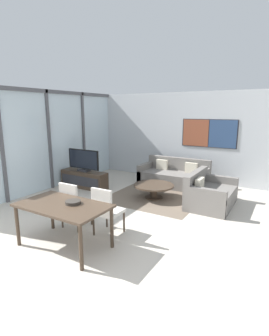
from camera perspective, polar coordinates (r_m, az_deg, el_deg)
ground_plane at (r=4.39m, az=-20.31°, el=-19.05°), size 24.00×24.00×0.00m
wall_back at (r=8.63m, az=10.33°, el=6.74°), size 6.78×0.09×2.80m
window_wall_left at (r=7.88m, az=-18.24°, el=6.71°), size 0.07×5.79×2.80m
area_rug at (r=6.90m, az=4.20°, el=-6.47°), size 2.28×1.95×0.01m
tv_console at (r=7.86m, az=-10.88°, el=-2.43°), size 1.48×0.41×0.50m
television at (r=7.73m, az=-11.05°, el=1.61°), size 1.08×0.20×0.64m
sofa_main at (r=8.05m, az=8.67°, el=-1.84°), size 2.01×0.95×0.81m
sofa_side at (r=6.54m, az=15.74°, el=-5.56°), size 0.95×1.42×0.81m
coffee_table at (r=6.82m, az=4.24°, el=-4.33°), size 1.03×1.03×0.36m
dining_table at (r=4.49m, az=-15.28°, el=-8.60°), size 1.52×0.87×0.74m
dining_chair_left at (r=5.19m, az=-13.14°, el=-7.35°), size 0.46×0.46×0.91m
dining_chair_centre at (r=4.78m, az=-6.22°, el=-8.81°), size 0.46×0.46×0.91m
fruit_bowl at (r=4.43m, az=-13.25°, el=-7.21°), size 0.26×0.26×0.05m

